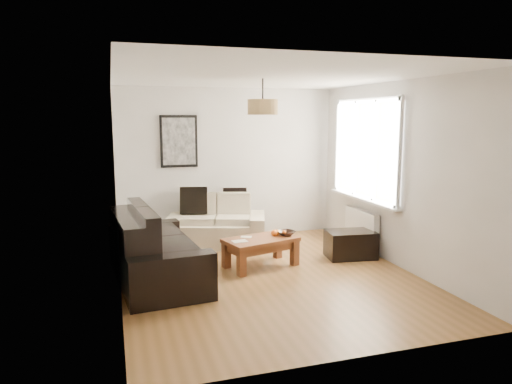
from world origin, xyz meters
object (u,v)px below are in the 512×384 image
object	(u,v)px
sofa_leather	(157,247)
ottoman	(351,244)
loveseat_cream	(217,221)
coffee_table	(261,252)

from	to	relation	value
sofa_leather	ottoman	bearing A→B (deg)	-93.25
loveseat_cream	coffee_table	bearing A→B (deg)	-58.02
sofa_leather	coffee_table	xyz separation A→B (m)	(1.45, 0.12, -0.23)
sofa_leather	coffee_table	world-z (taller)	sofa_leather
sofa_leather	ottoman	size ratio (longest dim) A/B	2.85
ottoman	coffee_table	bearing A→B (deg)	-179.65
sofa_leather	loveseat_cream	bearing A→B (deg)	-43.26
sofa_leather	ottoman	world-z (taller)	sofa_leather
coffee_table	ottoman	distance (m)	1.43
coffee_table	ottoman	world-z (taller)	coffee_table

